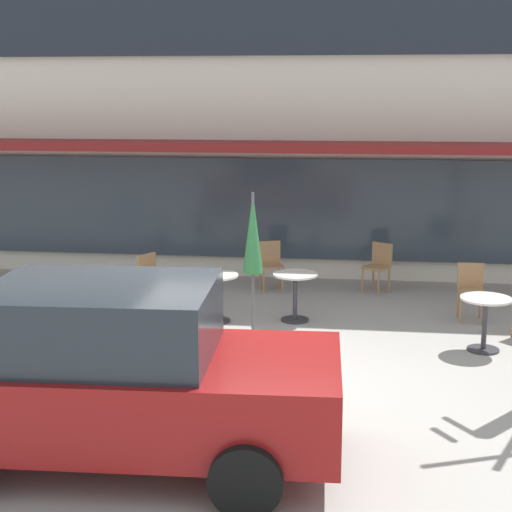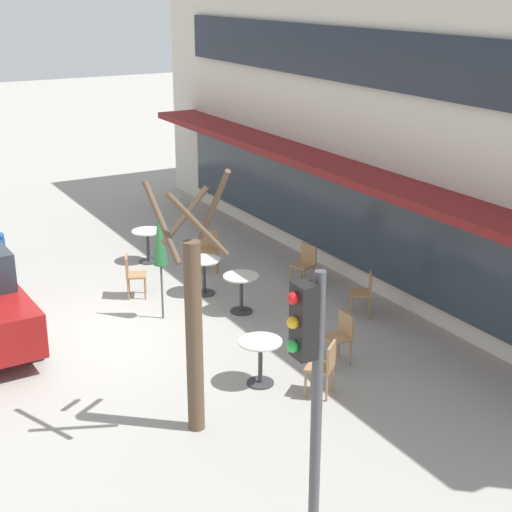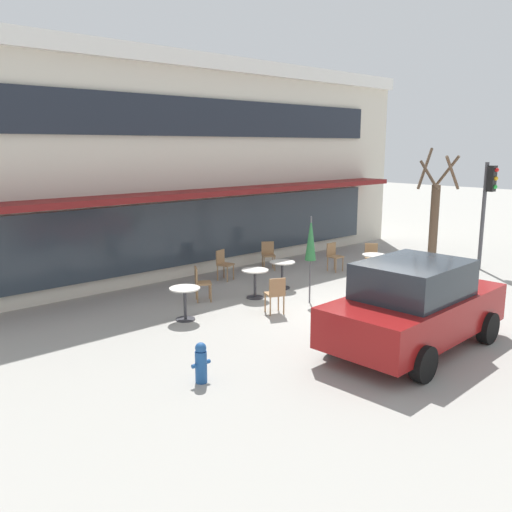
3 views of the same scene
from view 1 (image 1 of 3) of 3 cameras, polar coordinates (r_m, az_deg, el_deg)
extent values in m
plane|color=#9E9B93|center=(9.49, -1.06, -9.91)|extent=(80.00, 80.00, 0.00)
cube|color=beige|center=(18.77, 3.41, 11.09)|extent=(18.57, 8.00, 6.56)
cube|color=maroon|center=(14.26, 2.11, 7.94)|extent=(15.78, 1.10, 0.16)
cube|color=#1E232D|center=(14.77, 2.35, 16.51)|extent=(14.85, 0.10, 1.10)
cube|color=#2D3842|center=(14.88, 2.24, 3.46)|extent=(14.85, 0.10, 1.90)
cylinder|color=#333338|center=(12.30, -2.91, -4.73)|extent=(0.44, 0.44, 0.03)
cylinder|color=#333338|center=(12.20, -2.92, -3.08)|extent=(0.07, 0.07, 0.70)
cylinder|color=silver|center=(12.11, -2.94, -1.41)|extent=(0.70, 0.70, 0.03)
cylinder|color=#333338|center=(12.35, 2.84, -4.65)|extent=(0.44, 0.44, 0.03)
cylinder|color=#333338|center=(12.25, 2.86, -3.01)|extent=(0.07, 0.07, 0.70)
cylinder|color=silver|center=(12.16, 2.88, -1.35)|extent=(0.70, 0.70, 0.03)
cylinder|color=#333338|center=(11.40, 16.18, -6.55)|extent=(0.44, 0.44, 0.03)
cylinder|color=#333338|center=(11.29, 16.29, -4.79)|extent=(0.07, 0.07, 0.70)
cylinder|color=silver|center=(11.19, 16.40, -3.00)|extent=(0.70, 0.70, 0.03)
cylinder|color=#333338|center=(12.68, -13.88, -4.55)|extent=(0.44, 0.44, 0.03)
cylinder|color=#333338|center=(12.58, -13.96, -2.96)|extent=(0.07, 0.07, 0.70)
cylinder|color=silver|center=(12.50, -14.05, -1.34)|extent=(0.70, 0.70, 0.03)
cylinder|color=#4C4C51|center=(10.72, -0.23, -1.19)|extent=(0.04, 0.04, 2.20)
cone|color=#286B38|center=(10.61, -0.23, 1.70)|extent=(0.28, 0.28, 1.10)
cylinder|color=#9E754C|center=(11.38, -6.96, -5.07)|extent=(0.04, 0.04, 0.45)
cylinder|color=#9E754C|center=(11.19, -5.56, -5.33)|extent=(0.04, 0.04, 0.45)
cylinder|color=#9E754C|center=(11.12, -8.01, -5.50)|extent=(0.04, 0.04, 0.45)
cylinder|color=#9E754C|center=(10.93, -6.60, -5.78)|extent=(0.04, 0.04, 0.45)
cube|color=#9E754C|center=(11.08, -6.81, -4.21)|extent=(0.52, 0.52, 0.04)
cube|color=#9E754C|center=(10.89, -7.41, -3.32)|extent=(0.38, 0.19, 0.40)
cylinder|color=#9E754C|center=(13.88, 8.91, -2.03)|extent=(0.04, 0.04, 0.45)
cylinder|color=#9E754C|center=(14.06, 7.75, -1.81)|extent=(0.04, 0.04, 0.45)
cylinder|color=#9E754C|center=(14.16, 9.66, -1.77)|extent=(0.04, 0.04, 0.45)
cylinder|color=#9E754C|center=(14.34, 8.51, -1.57)|extent=(0.04, 0.04, 0.45)
cube|color=#9E754C|center=(14.05, 8.74, -0.82)|extent=(0.56, 0.56, 0.04)
cube|color=#9E754C|center=(14.16, 9.16, 0.17)|extent=(0.35, 0.26, 0.40)
cylinder|color=#9E754C|center=(13.94, 1.93, -1.83)|extent=(0.04, 0.04, 0.45)
cylinder|color=#9E754C|center=(13.87, 0.56, -1.89)|extent=(0.04, 0.04, 0.45)
cylinder|color=#9E754C|center=(14.26, 1.64, -1.51)|extent=(0.04, 0.04, 0.45)
cylinder|color=#9E754C|center=(14.20, 0.30, -1.57)|extent=(0.04, 0.04, 0.45)
cube|color=#9E754C|center=(14.01, 1.11, -0.72)|extent=(0.50, 0.50, 0.04)
cube|color=#9E754C|center=(14.14, 0.97, 0.30)|extent=(0.39, 0.16, 0.40)
cylinder|color=#9E754C|center=(12.59, 16.19, -3.80)|extent=(0.04, 0.04, 0.45)
cylinder|color=#9E754C|center=(12.54, 14.65, -3.77)|extent=(0.04, 0.04, 0.45)
cylinder|color=#9E754C|center=(12.91, 15.98, -3.40)|extent=(0.04, 0.04, 0.45)
cylinder|color=#9E754C|center=(12.87, 14.48, -3.37)|extent=(0.04, 0.04, 0.45)
cube|color=#9E754C|center=(12.67, 15.39, -2.52)|extent=(0.40, 0.40, 0.04)
cube|color=#9E754C|center=(12.79, 15.34, -1.36)|extent=(0.40, 0.04, 0.40)
cylinder|color=#9E754C|center=(13.13, -6.31, -2.76)|extent=(0.04, 0.04, 0.45)
cylinder|color=#9E754C|center=(12.90, -7.37, -3.05)|extent=(0.04, 0.04, 0.45)
cylinder|color=#9E754C|center=(13.36, -7.36, -2.52)|extent=(0.04, 0.04, 0.45)
cylinder|color=#9E754C|center=(13.14, -8.41, -2.81)|extent=(0.04, 0.04, 0.45)
cube|color=#9E754C|center=(13.07, -7.39, -1.74)|extent=(0.55, 0.55, 0.04)
cube|color=#9E754C|center=(13.15, -7.97, -0.69)|extent=(0.24, 0.36, 0.40)
cube|color=maroon|center=(7.73, -9.86, -9.72)|extent=(4.27, 1.97, 0.76)
cube|color=#232B33|center=(7.54, -11.15, -4.55)|extent=(2.16, 1.68, 0.68)
cylinder|color=black|center=(8.49, 0.49, -10.29)|extent=(0.65, 0.25, 0.64)
cylinder|color=black|center=(6.86, -0.75, -15.94)|extent=(0.65, 0.25, 0.64)
cylinder|color=black|center=(9.06, -16.39, -9.34)|extent=(0.65, 0.25, 0.64)
camera|label=2|loc=(12.90, 76.07, 14.69)|focal=55.00mm
camera|label=3|loc=(11.38, -75.85, 4.96)|focal=38.00mm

